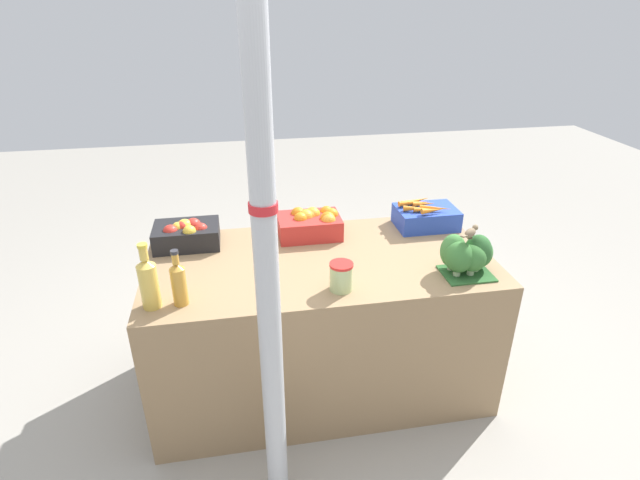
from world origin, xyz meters
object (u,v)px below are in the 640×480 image
object	(u,v)px
apple_crate	(187,234)
carrot_crate	(426,216)
juice_bottle_golden	(148,282)
orange_crate	(311,223)
broccoli_pile	(468,254)
pickle_jar	(341,276)
juice_bottle_amber	(179,282)
support_pole	(265,241)
sparrow_bird	(471,232)

from	to	relation	value
apple_crate	carrot_crate	world-z (taller)	carrot_crate
juice_bottle_golden	orange_crate	bearing A→B (deg)	36.32
broccoli_pile	pickle_jar	world-z (taller)	broccoli_pile
juice_bottle_amber	carrot_crate	bearing A→B (deg)	23.38
support_pole	juice_bottle_amber	size ratio (longest dim) A/B	9.65
support_pole	apple_crate	size ratio (longest dim) A/B	7.40
apple_crate	support_pole	bearing A→B (deg)	-69.61
carrot_crate	juice_bottle_golden	bearing A→B (deg)	-158.39
carrot_crate	broccoli_pile	xyz separation A→B (m)	(0.00, -0.51, 0.03)
juice_bottle_golden	sparrow_bird	size ratio (longest dim) A/B	2.46
broccoli_pile	juice_bottle_golden	xyz separation A→B (m)	(-1.37, -0.03, 0.02)
pickle_jar	juice_bottle_golden	bearing A→B (deg)	179.43
support_pole	orange_crate	size ratio (longest dim) A/B	7.40
juice_bottle_golden	carrot_crate	bearing A→B (deg)	21.61
orange_crate	juice_bottle_amber	size ratio (longest dim) A/B	1.30
support_pole	juice_bottle_golden	bearing A→B (deg)	140.18
apple_crate	pickle_jar	bearing A→B (deg)	-39.11
orange_crate	juice_bottle_golden	xyz separation A→B (m)	(-0.74, -0.55, 0.05)
pickle_jar	orange_crate	bearing A→B (deg)	93.99
carrot_crate	orange_crate	bearing A→B (deg)	179.66
apple_crate	juice_bottle_golden	bearing A→B (deg)	-101.48
support_pole	juice_bottle_golden	size ratio (longest dim) A/B	8.35
support_pole	juice_bottle_golden	distance (m)	0.67
juice_bottle_amber	orange_crate	bearing A→B (deg)	41.00
support_pole	carrot_crate	world-z (taller)	support_pole
apple_crate	juice_bottle_amber	bearing A→B (deg)	-89.44
apple_crate	broccoli_pile	world-z (taller)	broccoli_pile
carrot_crate	sparrow_bird	world-z (taller)	sparrow_bird
orange_crate	juice_bottle_golden	size ratio (longest dim) A/B	1.13
pickle_jar	support_pole	bearing A→B (deg)	-132.28
support_pole	juice_bottle_amber	bearing A→B (deg)	131.76
broccoli_pile	juice_bottle_amber	size ratio (longest dim) A/B	1.00
carrot_crate	juice_bottle_golden	distance (m)	1.47
support_pole	carrot_crate	bearing A→B (deg)	44.88
carrot_crate	pickle_jar	size ratio (longest dim) A/B	2.52
orange_crate	carrot_crate	bearing A→B (deg)	-0.34
support_pole	pickle_jar	xyz separation A→B (m)	(0.33, 0.37, -0.38)
sparrow_bird	support_pole	bearing A→B (deg)	166.59
juice_bottle_amber	sparrow_bird	size ratio (longest dim) A/B	2.12
apple_crate	broccoli_pile	bearing A→B (deg)	-21.88
carrot_crate	juice_bottle_amber	world-z (taller)	juice_bottle_amber
broccoli_pile	sparrow_bird	xyz separation A→B (m)	(-0.01, -0.02, 0.12)
carrot_crate	juice_bottle_golden	xyz separation A→B (m)	(-1.37, -0.54, 0.06)
orange_crate	broccoli_pile	xyz separation A→B (m)	(0.63, -0.51, 0.02)
juice_bottle_amber	apple_crate	bearing A→B (deg)	90.56
support_pole	carrot_crate	size ratio (longest dim) A/B	7.40
orange_crate	pickle_jar	size ratio (longest dim) A/B	2.52
broccoli_pile	sparrow_bird	size ratio (longest dim) A/B	2.13
juice_bottle_amber	sparrow_bird	world-z (taller)	juice_bottle_amber
carrot_crate	broccoli_pile	size ratio (longest dim) A/B	1.30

